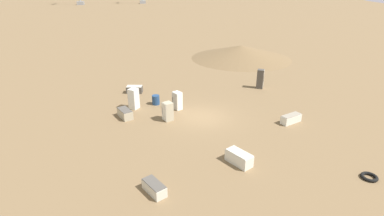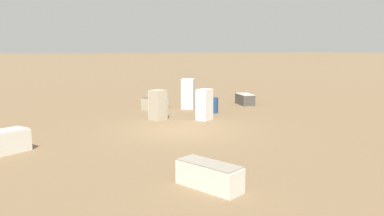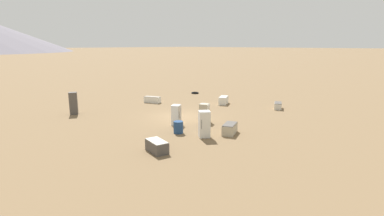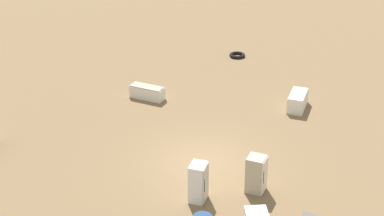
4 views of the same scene
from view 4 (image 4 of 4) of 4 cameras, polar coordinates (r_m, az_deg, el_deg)
The scene contains 6 objects.
ground_plane at distance 26.45m, azimuth 1.06°, elevation -4.84°, with size 1000.00×1000.00×0.00m, color brown.
discarded_fridge_0 at distance 23.75m, azimuth 0.56°, elevation -6.63°, with size 0.91×0.87×1.52m.
discarded_fridge_2 at distance 24.40m, azimuth 5.74°, elevation -5.87°, with size 0.88×0.90×1.47m.
discarded_fridge_4 at distance 31.16m, azimuth 9.37°, elevation 0.64°, with size 1.80×1.44×0.77m.
discarded_fridge_8 at distance 31.85m, azimuth -4.01°, elevation 1.41°, with size 1.21×1.83×0.65m.
scrap_tire at distance 37.12m, azimuth 4.04°, elevation 4.71°, with size 0.90×0.90×0.18m.
Camera 4 is at (-15.90, -16.17, 13.62)m, focal length 60.00 mm.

